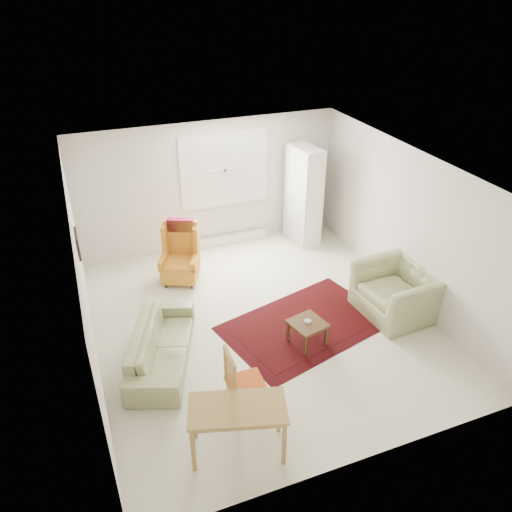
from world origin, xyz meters
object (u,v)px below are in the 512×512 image
object	(u,v)px
armchair	(398,287)
cabinet	(304,196)
desk	(238,429)
wingback_chair	(179,254)
coffee_table	(307,333)
sofa	(161,339)
desk_chair	(246,383)
stool	(167,273)

from	to	relation	value
armchair	cabinet	world-z (taller)	cabinet
desk	wingback_chair	bearing A→B (deg)	86.20
wingback_chair	coffee_table	distance (m)	2.71
sofa	cabinet	xyz separation A→B (m)	(3.41, 2.57, 0.60)
desk_chair	sofa	bearing A→B (deg)	30.93
desk_chair	coffee_table	bearing A→B (deg)	-53.20
cabinet	desk	size ratio (longest dim) A/B	1.80
wingback_chair	coffee_table	xyz separation A→B (m)	(1.32, -2.34, -0.35)
cabinet	desk_chair	size ratio (longest dim) A/B	1.94
sofa	cabinet	distance (m)	4.31
sofa	coffee_table	bearing A→B (deg)	-80.42
wingback_chair	cabinet	bearing A→B (deg)	38.01
armchair	desk	distance (m)	3.64
wingback_chair	desk	bearing A→B (deg)	-69.07
armchair	stool	xyz separation A→B (m)	(-3.24, 2.18, -0.28)
desk	sofa	bearing A→B (deg)	105.07
coffee_table	desk_chair	size ratio (longest dim) A/B	0.47
sofa	wingback_chair	xyz separation A→B (m)	(0.74, 1.94, 0.17)
sofa	desk	xyz separation A→B (m)	(0.49, -1.83, -0.04)
stool	cabinet	xyz separation A→B (m)	(2.90, 0.60, 0.78)
coffee_table	stool	bearing A→B (deg)	123.31
wingback_chair	desk_chair	distance (m)	3.28
stool	desk	size ratio (longest dim) A/B	0.36
sofa	armchair	bearing A→B (deg)	-72.56
coffee_table	desk_chair	bearing A→B (deg)	-144.13
sofa	cabinet	world-z (taller)	cabinet
coffee_table	sofa	bearing A→B (deg)	168.95
sofa	armchair	world-z (taller)	armchair
stool	desk_chair	size ratio (longest dim) A/B	0.39
cabinet	coffee_table	bearing A→B (deg)	-122.67
armchair	desk_chair	bearing A→B (deg)	-72.80
armchair	coffee_table	xyz separation A→B (m)	(-1.68, -0.19, -0.28)
wingback_chair	stool	bearing A→B (deg)	-162.30
cabinet	wingback_chair	bearing A→B (deg)	-175.06
cabinet	desk_chair	xyz separation A→B (m)	(-2.64, -3.91, -0.47)
desk	desk_chair	bearing A→B (deg)	60.02
sofa	wingback_chair	bearing A→B (deg)	-0.31
stool	desk	xyz separation A→B (m)	(-0.02, -3.79, 0.15)
armchair	desk_chair	xyz separation A→B (m)	(-2.97, -1.13, 0.03)
coffee_table	cabinet	world-z (taller)	cabinet
cabinet	desk_chair	bearing A→B (deg)	-132.36
wingback_chair	desk_chair	world-z (taller)	wingback_chair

